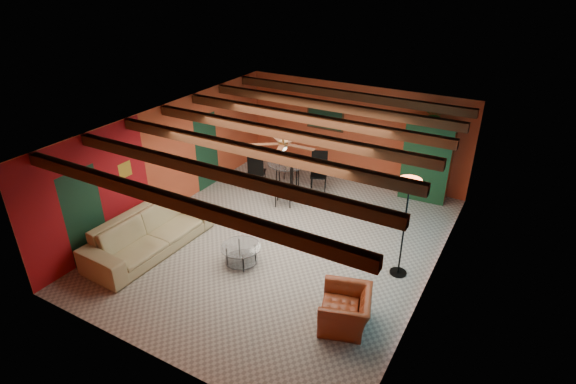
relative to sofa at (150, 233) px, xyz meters
The scene contains 11 objects.
room 3.57m from the sofa, 38.05° to the left, with size 6.52×8.01×2.71m.
sofa is the anchor object (origin of this frame).
armchair 4.64m from the sofa, ahead, with size 0.99×0.86×0.64m, color maroon.
coffee_table 2.12m from the sofa, 14.63° to the left, with size 0.84×0.84×0.43m, color white, non-canonical shape.
dining_table 4.18m from the sofa, 73.42° to the left, with size 2.19×2.19×1.14m, color white, non-canonical shape.
armoire 7.13m from the sofa, 50.00° to the left, with size 1.15×0.57×2.02m, color brown.
floor_lamp 5.38m from the sofa, 20.09° to the left, with size 0.44×0.44×2.14m, color black, non-canonical shape.
ceiling_fan 3.52m from the sofa, 36.35° to the left, with size 1.50×1.50×0.44m, color #472614, non-canonical shape.
painting 6.01m from the sofa, 75.58° to the left, with size 1.05×0.03×0.65m, color black.
potted_plant 7.34m from the sofa, 50.00° to the left, with size 0.47×0.41×0.52m, color #26661E.
vase 4.25m from the sofa, 73.42° to the left, with size 0.19×0.19×0.20m, color orange.
Camera 1 is at (4.44, -7.65, 5.81)m, focal length 28.74 mm.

